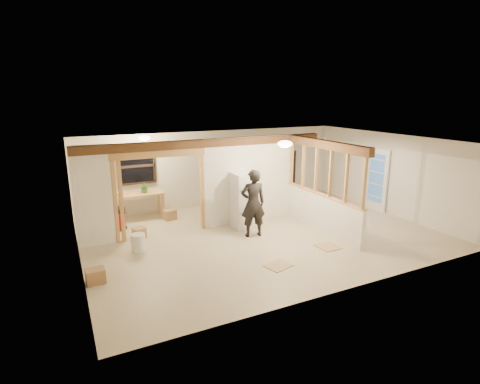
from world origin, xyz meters
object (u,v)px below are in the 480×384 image
refrigerator (244,200)px  woman (253,203)px  work_table (142,206)px  shop_vac (117,219)px  bookshelf (283,174)px

refrigerator → woman: size_ratio=0.86×
work_table → shop_vac: work_table is taller
work_table → bookshelf: bearing=2.6°
refrigerator → work_table: 3.16m
shop_vac → work_table: bearing=38.7°
refrigerator → work_table: (-2.46, 1.95, -0.37)m
woman → shop_vac: woman is taller
woman → work_table: size_ratio=1.40×
woman → work_table: woman is taller
refrigerator → shop_vac: 3.55m
woman → refrigerator: bearing=-89.3°
woman → shop_vac: 3.81m
woman → shop_vac: (-3.14, 2.07, -0.58)m
work_table → shop_vac: (-0.81, -0.65, -0.09)m
work_table → bookshelf: 5.19m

